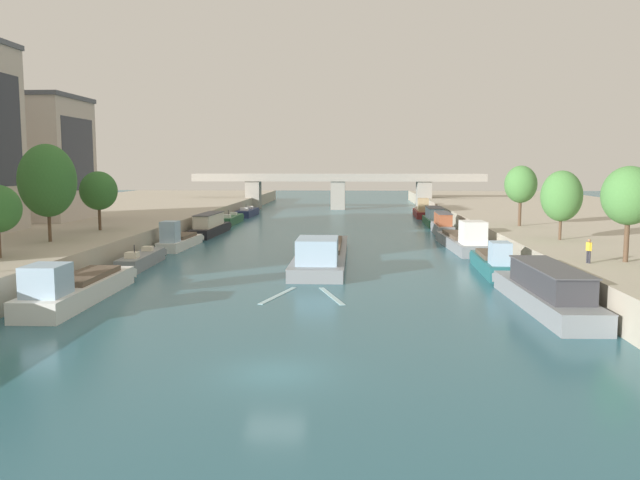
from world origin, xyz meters
name	(u,v)px	position (x,y,z in m)	size (l,w,h in m)	color
ground_plane	(275,373)	(0.00, 0.00, 0.00)	(400.00, 400.00, 0.00)	#2D6070
quay_left	(58,224)	(-35.05, 55.00, 1.16)	(36.00, 170.00, 2.32)	#B2A893
quay_right	(611,227)	(35.05, 55.00, 1.16)	(36.00, 170.00, 2.32)	#B2A893
barge_midriver	(322,253)	(0.39, 31.52, 0.89)	(4.38, 24.78, 3.02)	gray
wake_behind_barge	(305,296)	(0.01, 16.47, 0.01)	(5.60, 5.87, 0.03)	#A0CCD6
moored_boat_left_gap_after	(77,288)	(-14.52, 13.65, 0.95)	(3.16, 14.30, 3.08)	silver
moored_boat_left_second	(142,259)	(-15.19, 28.59, 0.60)	(2.10, 10.08, 2.23)	gray
moored_boat_left_upstream	(179,240)	(-15.31, 41.03, 0.89)	(2.54, 10.85, 3.13)	silver
moored_boat_left_downstream	(210,226)	(-14.97, 54.52, 1.15)	(2.73, 13.88, 2.76)	black
moored_boat_left_far	(231,219)	(-15.34, 70.38, 0.61)	(2.02, 11.93, 2.27)	#235633
moored_boat_left_midway	(248,212)	(-15.23, 85.05, 0.62)	(2.50, 11.58, 2.28)	#1E284C
moored_boat_right_gap_after	(546,290)	(15.08, 13.23, 1.16)	(3.31, 15.07, 2.78)	gray
moored_boat_right_upstream	(492,262)	(14.64, 26.72, 0.89)	(2.35, 11.30, 2.93)	#23666B
moored_boat_right_lone	(463,240)	(14.72, 41.45, 0.98)	(3.59, 16.22, 3.37)	gray
moored_boat_right_midway	(442,225)	(14.53, 56.47, 1.19)	(2.21, 10.86, 2.86)	gray
moored_boat_right_second	(434,217)	(15.08, 69.75, 1.11)	(2.70, 12.25, 2.66)	#235633
moored_boat_right_end	(421,211)	(14.72, 84.41, 0.98)	(2.55, 12.73, 3.38)	maroon
tree_left_second	(47,181)	(-22.54, 26.94, 7.49)	(4.75, 4.75, 8.25)	brown
tree_left_past_mid	(99,191)	(-22.10, 36.71, 6.26)	(3.67, 3.67, 5.87)	brown
tree_right_nearest	(629,196)	(21.56, 17.65, 6.76)	(3.53, 3.53, 6.43)	brown
tree_right_second	(562,196)	(21.23, 30.65, 6.13)	(3.51, 3.51, 6.02)	brown
tree_right_distant	(521,184)	(20.98, 43.61, 6.75)	(3.40, 3.40, 6.43)	brown
building_left_corner	(24,158)	(-35.76, 48.77, 9.62)	(13.53, 11.04, 14.58)	#BCB2A8
bridge_far	(338,187)	(0.00, 103.19, 4.48)	(58.09, 4.40, 7.09)	#9E998E
person_on_quay	(589,249)	(18.85, 16.89, 3.25)	(0.32, 0.50, 1.62)	#2D2D38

